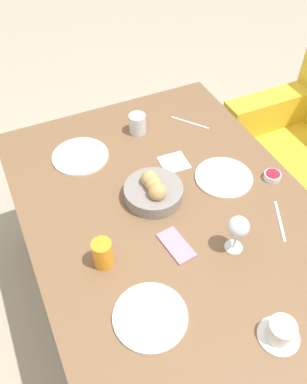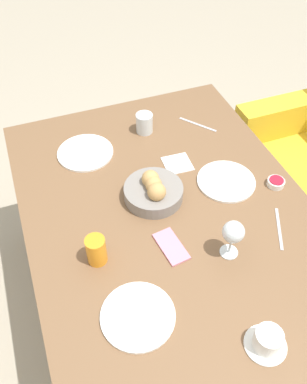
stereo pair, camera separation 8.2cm
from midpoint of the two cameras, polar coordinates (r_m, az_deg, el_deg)
The scene contains 15 objects.
ground_plane at distance 2.16m, azimuth 2.76°, elevation -15.18°, with size 10.00×10.00×0.00m, color #A89E89.
dining_table at distance 1.61m, azimuth 3.57°, elevation -4.36°, with size 1.47×1.08×0.73m.
bread_basket at distance 1.56m, azimuth 1.51°, elevation 0.19°, with size 0.23×0.23×0.11m.
plate_near_left at distance 1.79m, azimuth -8.26°, elevation 5.47°, with size 0.24×0.24×0.01m.
plate_near_right at distance 1.31m, azimuth -0.33°, elevation -17.06°, with size 0.23×0.23×0.01m.
plate_far_center at distance 1.68m, azimuth 11.54°, elevation 1.47°, with size 0.24×0.24×0.01m.
juice_glass at distance 1.38m, azimuth -6.34°, elevation -8.17°, with size 0.07×0.07×0.11m.
water_tumbler at distance 1.87m, azimuth -0.02°, elevation 9.61°, with size 0.08×0.08×0.09m.
wine_glass at distance 1.37m, azimuth 12.82°, elevation -5.68°, with size 0.08×0.08×0.16m.
coffee_cup at distance 1.30m, azimuth 17.54°, elevation -19.34°, with size 0.13×0.13×0.07m.
jam_bowl_berry at distance 1.71m, azimuth 18.12°, elevation 1.25°, with size 0.07×0.07×0.03m.
fork_silver at distance 1.95m, azimuth 7.44°, elevation 9.35°, with size 0.16×0.13×0.00m.
knife_silver at distance 1.57m, azimuth 18.65°, elevation -4.91°, with size 0.18×0.10×0.00m.
napkin at distance 1.73m, azimuth 4.74°, elevation 3.94°, with size 0.12×0.12×0.00m.
cell_phone at distance 1.44m, azimuth 4.13°, elevation -7.67°, with size 0.16×0.09×0.01m.
Camera 2 is at (0.92, -0.41, 1.91)m, focal length 38.00 mm.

